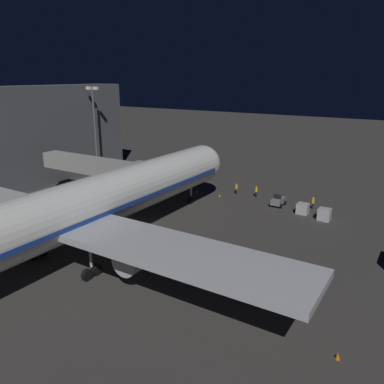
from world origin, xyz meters
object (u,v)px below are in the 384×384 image
ground_crew_near_nose_gear (256,191)px  traffic_cone_wingtip_svc_side (338,356)px  baggage_tug_spare (278,201)px  ground_crew_by_belt_loader (236,188)px  baggage_container_near_belt (324,214)px  apron_floodlight_mast (95,125)px  traffic_cone_nose_starboard (197,191)px  ground_crew_under_port_wing (313,202)px  traffic_cone_nose_port (220,195)px  jet_bridge (102,167)px  baggage_container_far_row (303,209)px  airliner_at_gate (53,218)px

ground_crew_near_nose_gear → traffic_cone_wingtip_svc_side: (-20.27, 32.80, -0.77)m
baggage_tug_spare → ground_crew_near_nose_gear: 5.22m
baggage_tug_spare → ground_crew_by_belt_loader: bearing=-14.4°
baggage_container_near_belt → baggage_tug_spare: bearing=-18.0°
apron_floodlight_mast → ground_crew_near_nose_gear: 34.43m
ground_crew_by_belt_loader → traffic_cone_nose_starboard: (6.17, 2.73, -0.76)m
baggage_tug_spare → baggage_container_near_belt: size_ratio=1.63×
baggage_tug_spare → ground_crew_near_nose_gear: (4.65, -2.35, 0.26)m
ground_crew_near_nose_gear → apron_floodlight_mast: bearing=6.0°
ground_crew_under_port_wing → apron_floodlight_mast: bearing=3.5°
apron_floodlight_mast → traffic_cone_nose_port: (-27.70, -0.48, -9.92)m
ground_crew_by_belt_loader → ground_crew_under_port_wing: size_ratio=1.00×
ground_crew_under_port_wing → traffic_cone_wingtip_svc_side: bearing=108.4°
traffic_cone_nose_port → ground_crew_under_port_wing: bearing=-172.0°
apron_floodlight_mast → baggage_tug_spare: apron_floodlight_mast is taller
ground_crew_under_port_wing → traffic_cone_wingtip_svc_side: ground_crew_under_port_wing is taller
baggage_container_near_belt → ground_crew_under_port_wing: 4.80m
jet_bridge → baggage_tug_spare: jet_bridge is taller
baggage_container_far_row → ground_crew_by_belt_loader: (12.52, -3.58, 0.26)m
ground_crew_near_nose_gear → ground_crew_under_port_wing: (-9.63, 0.88, -0.02)m
baggage_tug_spare → ground_crew_by_belt_loader: (8.20, -2.11, 0.25)m
apron_floodlight_mast → ground_crew_by_belt_loader: (-29.47, -3.21, -9.16)m
baggage_container_far_row → ground_crew_under_port_wing: (-0.66, -2.94, 0.25)m
airliner_at_gate → ground_crew_by_belt_loader: airliner_at_gate is taller
baggage_container_far_row → traffic_cone_wingtip_svc_side: (-11.30, 28.98, -0.50)m
jet_bridge → traffic_cone_nose_port: 19.68m
ground_crew_under_port_wing → traffic_cone_nose_starboard: (19.34, 2.09, -0.75)m
jet_bridge → traffic_cone_nose_port: jet_bridge is taller
baggage_container_far_row → traffic_cone_wingtip_svc_side: size_ratio=2.94×
baggage_tug_spare → ground_crew_near_nose_gear: bearing=-26.8°
apron_floodlight_mast → ground_crew_by_belt_loader: size_ratio=9.38×
baggage_tug_spare → traffic_cone_wingtip_svc_side: bearing=117.2°
traffic_cone_nose_starboard → traffic_cone_wingtip_svc_side: same height
airliner_at_gate → traffic_cone_wingtip_svc_side: bearing=-176.4°
airliner_at_gate → jet_bridge: bearing=-58.1°
baggage_container_far_row → airliner_at_gate: bearing=61.8°
ground_crew_near_nose_gear → traffic_cone_nose_starboard: 10.19m
baggage_container_near_belt → ground_crew_by_belt_loader: size_ratio=0.90×
traffic_cone_nose_port → baggage_container_near_belt: bearing=174.0°
airliner_at_gate → baggage_container_near_belt: bearing=-123.7°
airliner_at_gate → traffic_cone_nose_starboard: size_ratio=120.31×
ground_crew_near_nose_gear → traffic_cone_nose_port: (5.31, 2.98, -0.77)m
apron_floodlight_mast → traffic_cone_nose_port: 29.43m
jet_bridge → ground_crew_by_belt_loader: (-15.65, -15.53, -4.80)m
apron_floodlight_mast → traffic_cone_wingtip_svc_side: 61.64m
airliner_at_gate → jet_bridge: (11.68, -18.80, 0.07)m
ground_crew_under_port_wing → airliner_at_gate: bearing=63.0°
apron_floodlight_mast → traffic_cone_nose_starboard: bearing=-178.8°
traffic_cone_wingtip_svc_side → baggage_tug_spare: bearing=-62.8°
baggage_tug_spare → traffic_cone_wingtip_svc_side: 34.23m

